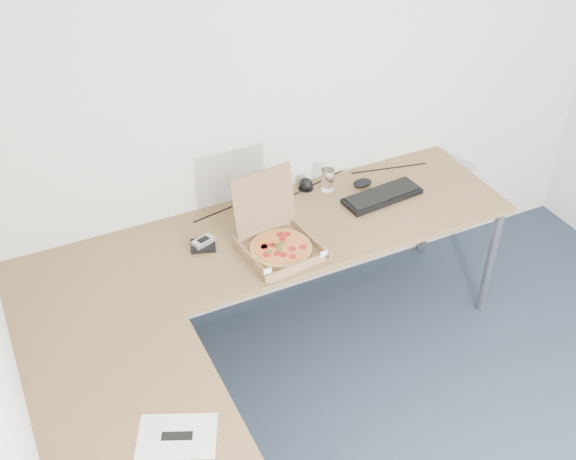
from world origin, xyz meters
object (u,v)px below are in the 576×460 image
desk (241,312)px  pizza_box (279,244)px  keyboard (382,196)px  wallet (203,246)px  drinking_glass (328,180)px

desk → pizza_box: (0.32, 0.29, 0.07)m
desk → keyboard: size_ratio=5.84×
desk → wallet: 0.47m
desk → drinking_glass: size_ratio=20.59×
keyboard → wallet: size_ratio=3.63×
pizza_box → drinking_glass: pizza_box is taller
drinking_glass → wallet: 0.80m
desk → keyboard: bearing=24.4°
desk → drinking_glass: bearing=40.0°
desk → pizza_box: bearing=42.1°
pizza_box → wallet: 0.37m
desk → wallet: wallet is taller
desk → drinking_glass: drinking_glass is taller
keyboard → wallet: bearing=173.9°
pizza_box → keyboard: pizza_box is taller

